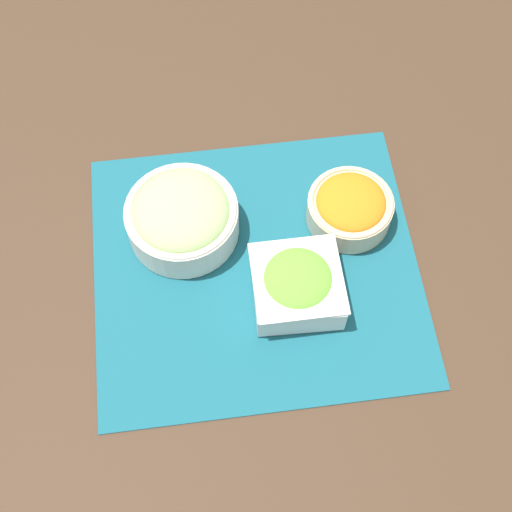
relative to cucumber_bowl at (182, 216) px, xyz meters
The scene contains 5 objects.
ground_plane 0.12m from the cucumber_bowl, 143.14° to the left, with size 3.00×3.00×0.00m, color #422D1E.
placemat 0.12m from the cucumber_bowl, 143.14° to the left, with size 0.44×0.41×0.00m.
cucumber_bowl is the anchor object (origin of this frame).
lettuce_bowl 0.18m from the cucumber_bowl, 140.09° to the left, with size 0.12×0.12×0.06m.
carrot_bowl 0.23m from the cucumber_bowl, behind, with size 0.12×0.12×0.05m.
Camera 1 is at (0.06, 0.43, 0.87)m, focal length 50.00 mm.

